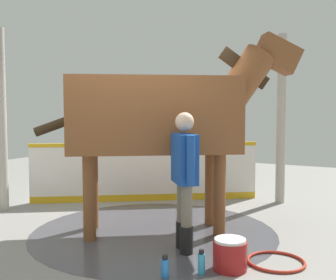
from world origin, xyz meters
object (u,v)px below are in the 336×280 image
object	(u,v)px
handler	(184,172)
bottle_shampoo	(201,263)
horse	(163,115)
hose_coil	(276,261)
bottle_spray	(165,267)
wash_bucket	(230,255)

from	to	relation	value
handler	bottle_shampoo	xyz separation A→B (m)	(0.44, -0.53, -0.80)
horse	handler	xyz separation A→B (m)	(0.59, -0.55, -0.65)
hose_coil	bottle_shampoo	bearing A→B (deg)	-132.75
horse	bottle_spray	distance (m)	2.12
horse	bottle_spray	bearing A→B (deg)	-94.85
bottle_spray	hose_coil	xyz separation A→B (m)	(0.87, 0.89, -0.08)
bottle_spray	hose_coil	size ratio (longest dim) A/B	0.36
hose_coil	handler	bearing A→B (deg)	-173.86
horse	wash_bucket	bearing A→B (deg)	-68.63
handler	hose_coil	bearing A→B (deg)	146.51
handler	hose_coil	size ratio (longest dim) A/B	2.59
bottle_spray	bottle_shampoo	bearing A→B (deg)	41.48
bottle_shampoo	hose_coil	xyz separation A→B (m)	(0.59, 0.64, -0.10)
wash_bucket	horse	bearing A→B (deg)	145.80
bottle_shampoo	hose_coil	world-z (taller)	bottle_shampoo
horse	wash_bucket	size ratio (longest dim) A/B	8.74
horse	wash_bucket	distance (m)	2.07
bottle_spray	hose_coil	bearing A→B (deg)	45.53
horse	bottle_spray	world-z (taller)	horse
horse	bottle_shampoo	bearing A→B (deg)	-80.70
handler	bottle_shampoo	world-z (taller)	handler
bottle_shampoo	bottle_spray	xyz separation A→B (m)	(-0.28, -0.25, -0.01)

